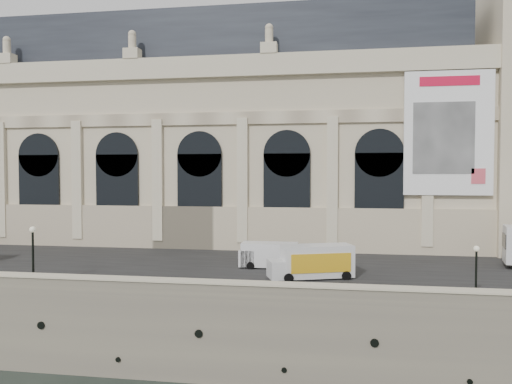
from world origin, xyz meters
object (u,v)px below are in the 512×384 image
lamp_left (33,256)px  van_c (266,255)px  box_truck (312,262)px  lamp_right (476,275)px

lamp_left → van_c: bearing=30.6°
box_truck → lamp_right: size_ratio=1.88×
box_truck → lamp_right: (11.32, -5.94, 0.52)m
box_truck → lamp_left: bearing=-164.5°
van_c → lamp_left: (-17.00, -10.06, 1.10)m
box_truck → lamp_right: lamp_right is taller
van_c → lamp_left: size_ratio=1.15×
box_truck → lamp_left: (-21.47, -5.97, 0.90)m
van_c → box_truck: (4.47, -4.09, 0.21)m
van_c → box_truck: size_ratio=0.73×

